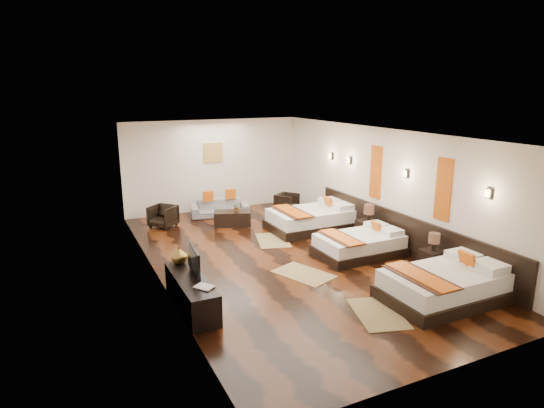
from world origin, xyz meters
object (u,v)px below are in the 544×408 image
nightstand_b (368,229)px  table_plant (237,207)px  bed_far (312,219)px  tv_console (191,293)px  armchair_left (163,216)px  nightstand_a (432,258)px  bed_mid (360,244)px  sofa (220,208)px  coffee_table (232,218)px  bed_near (445,285)px  figurine (179,255)px  book (200,289)px  tv (190,261)px  armchair_right (287,203)px

nightstand_b → table_plant: (-2.45, 2.69, 0.19)m
bed_far → tv_console: bed_far is taller
armchair_left → nightstand_b: bearing=10.8°
nightstand_a → nightstand_b: (0.00, 2.17, 0.04)m
bed_mid → sofa: bearing=111.8°
nightstand_b → table_plant: 3.64m
coffee_table → table_plant: bearing=-32.7°
bed_mid → bed_far: (0.00, 2.17, 0.04)m
nightstand_a → coffee_table: bearing=117.4°
bed_near → tv_console: size_ratio=1.22×
bed_far → coffee_table: (-1.81, 1.29, -0.10)m
bed_mid → coffee_table: (-1.80, 3.46, -0.05)m
figurine → sofa: (2.39, 4.62, -0.47)m
bed_mid → figurine: size_ratio=5.93×
nightstand_a → coffee_table: 5.55m
nightstand_b → figurine: (-4.95, -0.82, 0.38)m
bed_near → figurine: bearing=149.9°
table_plant → armchair_left: bearing=157.7°
nightstand_a → book: 4.95m
bed_far → figurine: 4.79m
nightstand_b → book: 5.39m
bed_far → tv: bearing=-145.6°
bed_near → figurine: figurine is taller
bed_mid → book: 4.44m
sofa → bed_near: bearing=-62.6°
tv_console → armchair_left: (0.62, 5.03, 0.02)m
armchair_right → table_plant: table_plant is taller
nightstand_b → tv: size_ratio=1.15×
coffee_table → nightstand_b: bearing=-47.2°
coffee_table → bed_mid: bearing=-62.5°
bed_far → coffee_table: size_ratio=2.26×
nightstand_b → bed_far: bearing=117.0°
book → sofa: book is taller
bed_mid → table_plant: bearing=116.6°
nightstand_a → sofa: bearing=113.1°
figurine → armchair_left: (0.62, 4.27, -0.41)m
bed_mid → nightstand_a: nightstand_a is taller
nightstand_a → tv_console: size_ratio=0.47×
figurine → armchair_right: (4.44, 4.22, -0.43)m
table_plant → nightstand_b: bearing=-47.7°
nightstand_b → book: nightstand_b is taller
bed_near → book: bed_near is taller
nightstand_a → armchair_right: size_ratio=1.34×
figurine → armchair_right: 6.14m
tv → table_plant: 4.76m
tv → figurine: tv is taller
tv_console → figurine: figurine is taller
bed_far → armchair_right: bearing=83.0°
tv_console → coffee_table: (2.39, 4.34, -0.08)m
sofa → figurine: bearing=-104.3°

